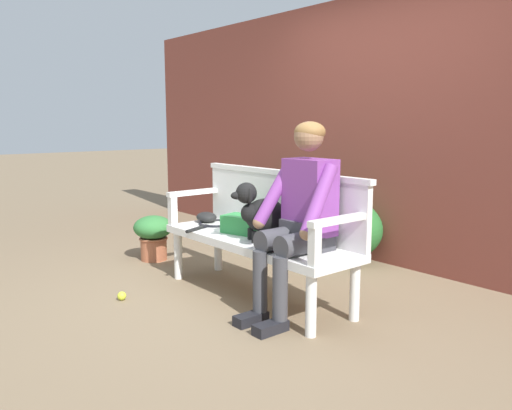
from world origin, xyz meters
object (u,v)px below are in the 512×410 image
at_px(potted_plant, 153,234).
at_px(dog_on_bench, 260,211).
at_px(baseball_glove, 207,217).
at_px(tennis_racket, 214,224).
at_px(garden_bench, 256,245).
at_px(tennis_ball, 122,296).
at_px(person_seated, 300,212).
at_px(sports_bag, 242,224).

bearing_deg(potted_plant, dog_on_bench, 1.17).
bearing_deg(baseball_glove, tennis_racket, 4.68).
bearing_deg(tennis_racket, garden_bench, -3.30).
height_order(tennis_ball, potted_plant, potted_plant).
bearing_deg(tennis_ball, garden_bench, 54.45).
bearing_deg(dog_on_bench, garden_bench, 156.72).
bearing_deg(person_seated, garden_bench, 177.79).
relative_size(person_seated, sports_bag, 4.78).
bearing_deg(sports_bag, tennis_ball, -114.53).
relative_size(dog_on_bench, sports_bag, 1.55).
distance_m(garden_bench, potted_plant, 1.49).
relative_size(person_seated, potted_plant, 3.07).
distance_m(tennis_racket, baseball_glove, 0.14).
bearing_deg(baseball_glove, potted_plant, -158.36).
bearing_deg(potted_plant, tennis_ball, -40.55).
xyz_separation_m(garden_bench, baseball_glove, (-0.74, 0.05, 0.10)).
distance_m(baseball_glove, tennis_ball, 1.02).
relative_size(dog_on_bench, baseball_glove, 1.98).
relative_size(baseball_glove, sports_bag, 0.79).
xyz_separation_m(person_seated, tennis_ball, (-1.09, -0.81, -0.70)).
xyz_separation_m(baseball_glove, sports_bag, (0.53, -0.03, 0.02)).
height_order(tennis_racket, potted_plant, tennis_racket).
xyz_separation_m(dog_on_bench, potted_plant, (-1.57, -0.03, -0.43)).
relative_size(sports_bag, tennis_ball, 4.24).
relative_size(person_seated, baseball_glove, 6.09).
distance_m(person_seated, potted_plant, 2.03).
relative_size(dog_on_bench, potted_plant, 1.00).
bearing_deg(sports_bag, tennis_racket, 178.30).
distance_m(sports_bag, potted_plant, 1.31).
distance_m(person_seated, baseball_glove, 1.25).
distance_m(person_seated, sports_bag, 0.72).
relative_size(tennis_racket, sports_bag, 2.07).
relative_size(person_seated, tennis_racket, 2.31).
bearing_deg(sports_bag, potted_plant, -175.78).
bearing_deg(tennis_racket, dog_on_bench, -6.08).
bearing_deg(potted_plant, garden_bench, 2.76).
height_order(baseball_glove, potted_plant, baseball_glove).
bearing_deg(garden_bench, baseball_glove, 175.93).
bearing_deg(dog_on_bench, potted_plant, -178.83).
bearing_deg(dog_on_bench, person_seated, 2.88).
distance_m(sports_bag, tennis_ball, 1.07).
distance_m(dog_on_bench, potted_plant, 1.63).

